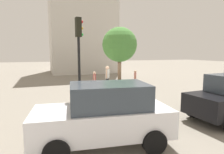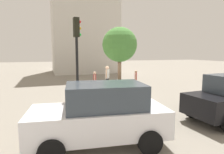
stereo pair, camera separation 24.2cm
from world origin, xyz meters
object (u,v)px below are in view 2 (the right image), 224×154
Objects in this scene: skateboard at (107,89)px; skateboarder at (107,76)px; traffic_light_corner at (77,53)px; pedestrian_crossing at (95,80)px; planter_ledge at (112,93)px; police_car at (101,114)px; passerby_with_bag at (136,78)px; plaza_tree at (120,45)px.

skateboarder is at bearing -14.04° from skateboard.
traffic_light_corner is (2.80, 4.26, 1.65)m from skateboarder.
skateboarder reaches higher than pedestrian_crossing.
planter_ledge is 1.76× the size of pedestrian_crossing.
traffic_light_corner reaches higher than police_car.
passerby_with_bag is (-3.76, -2.97, -0.68)m from skateboarder.
planter_ledge is 0.63× the size of traffic_light_corner.
planter_ledge is 3.63m from plaza_tree.
skateboarder reaches higher than planter_ledge.
police_car reaches higher than planter_ledge.
skateboarder is 2.56m from pedestrian_crossing.
plaza_tree reaches higher than planter_ledge.
plaza_tree is 2.54m from skateboarder.
plaza_tree is 2.66× the size of pedestrian_crossing.
plaza_tree is 6.15m from traffic_light_corner.
skateboard is at bearing -109.76° from police_car.
plaza_tree reaches higher than pedestrian_crossing.
pedestrian_crossing is at bearing -54.70° from plaza_tree.
traffic_light_corner is (3.31, 4.67, 2.99)m from planter_ledge.
police_car is at bearing 77.18° from pedestrian_crossing.
passerby_with_bag is (-3.76, -2.97, 0.32)m from skateboard.
skateboarder is at bearing 97.34° from pedestrian_crossing.
plaza_tree is 2.71× the size of skateboarder.
traffic_light_corner is 7.52m from pedestrian_crossing.
planter_ledge is at bearing -125.28° from traffic_light_corner.
planter_ledge is 7.68m from police_car.
skateboarder is 7.09m from police_car.
traffic_light_corner is at bearing 56.66° from skateboard.
skateboarder is at bearing 39.28° from planter_ledge.
traffic_light_corner is (2.80, 4.26, 2.64)m from skateboard.
plaza_tree is at bearing -129.84° from traffic_light_corner.
planter_ledge is 2.32m from pedestrian_crossing.
pedestrian_crossing reaches higher than planter_ledge.
planter_ledge is at bearing -140.72° from skateboard.
skateboarder is at bearing -109.76° from police_car.
police_car is (2.89, 7.07, 0.84)m from planter_ledge.
plaza_tree is 3.45m from skateboard.
pedestrian_crossing is at bearing -82.66° from skateboard.
skateboard is 5.74m from traffic_light_corner.
police_car is at bearing 99.75° from traffic_light_corner.
plaza_tree reaches higher than skateboard.
police_car is at bearing 57.42° from passerby_with_bag.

